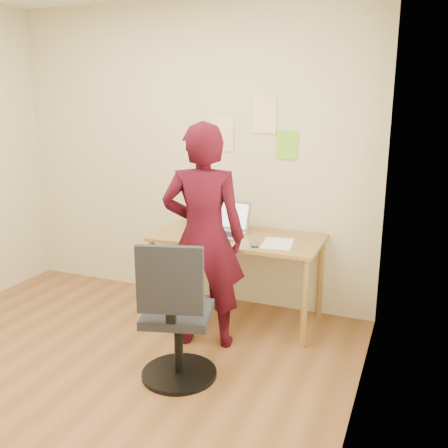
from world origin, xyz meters
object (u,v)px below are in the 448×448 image
at_px(office_chair, 176,323).
at_px(person, 204,237).
at_px(phone, 255,245).
at_px(desk, 238,246).
at_px(laptop, 225,227).

bearing_deg(office_chair, person, 80.19).
xyz_separation_m(phone, office_chair, (-0.24, -0.87, -0.32)).
bearing_deg(desk, person, -99.55).
height_order(desk, laptop, laptop).
relative_size(phone, office_chair, 0.12).
relative_size(laptop, person, 0.24).
xyz_separation_m(desk, person, (-0.08, -0.50, 0.20)).
bearing_deg(desk, laptop, 162.26).
bearing_deg(phone, desk, 115.96).
height_order(laptop, phone, laptop).
xyz_separation_m(laptop, office_chair, (0.11, -1.13, -0.37)).
bearing_deg(phone, office_chair, -125.83).
distance_m(laptop, person, 0.55).
xyz_separation_m(laptop, person, (0.05, -0.55, 0.06)).
distance_m(phone, office_chair, 0.96).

